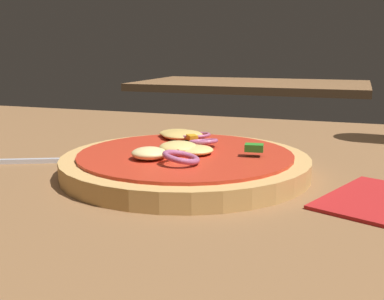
{
  "coord_description": "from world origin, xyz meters",
  "views": [
    {
      "loc": [
        0.19,
        -0.41,
        0.15
      ],
      "look_at": [
        0.03,
        0.04,
        0.05
      ],
      "focal_mm": 43.74,
      "sensor_mm": 36.0,
      "label": 1
    }
  ],
  "objects": [
    {
      "name": "dining_table",
      "position": [
        0.0,
        0.0,
        0.01
      ],
      "size": [
        1.21,
        0.85,
        0.03
      ],
      "color": "brown",
      "rests_on": "ground"
    },
    {
      "name": "fork",
      "position": [
        -0.14,
        0.0,
        0.03
      ],
      "size": [
        0.17,
        0.09,
        0.01
      ],
      "color": "silver",
      "rests_on": "dining_table"
    },
    {
      "name": "background_table",
      "position": [
        -0.2,
        1.38,
        0.01
      ],
      "size": [
        0.86,
        0.51,
        0.03
      ],
      "color": "brown",
      "rests_on": "ground"
    },
    {
      "name": "pizza",
      "position": [
        0.03,
        0.02,
        0.04
      ],
      "size": [
        0.25,
        0.25,
        0.03
      ],
      "color": "tan",
      "rests_on": "dining_table"
    }
  ]
}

